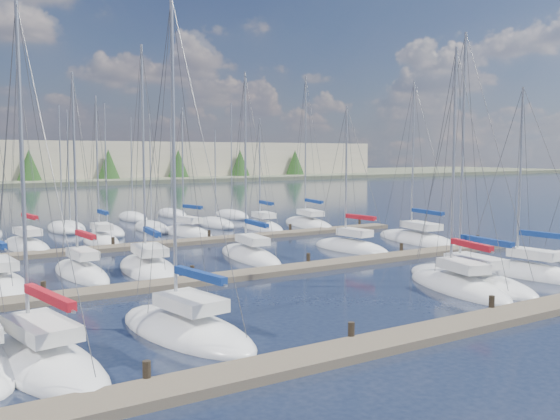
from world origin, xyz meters
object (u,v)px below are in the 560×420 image
sailboat_p (187,233)px  sailboat_q (262,227)px  sailboat_o (101,240)px  sailboat_b (38,359)px  sailboat_n (26,246)px  sailboat_c (186,330)px  sailboat_r (308,224)px  sailboat_m (417,239)px  sailboat_i (81,273)px  sailboat_f (527,273)px  sailboat_k (250,256)px  sailboat_e (469,281)px  sailboat_j (148,268)px  sailboat_l (351,248)px  sailboat_d (458,286)px

sailboat_p → sailboat_q: 7.83m
sailboat_o → sailboat_b: sailboat_b is taller
sailboat_n → sailboat_c: bearing=-93.7°
sailboat_r → sailboat_o: (-20.61, -0.48, 0.01)m
sailboat_m → sailboat_i: sailboat_m is taller
sailboat_f → sailboat_k: (-10.53, 13.97, 0.00)m
sailboat_p → sailboat_e: sailboat_e is taller
sailboat_m → sailboat_j: size_ratio=0.95×
sailboat_k → sailboat_p: bearing=90.7°
sailboat_r → sailboat_p: bearing=-170.3°
sailboat_i → sailboat_m: bearing=-3.2°
sailboat_c → sailboat_o: (4.76, 26.76, 0.02)m
sailboat_m → sailboat_p: size_ratio=1.16×
sailboat_l → sailboat_n: 24.24m
sailboat_j → sailboat_p: bearing=65.7°
sailboat_l → sailboat_d: sailboat_d is taller
sailboat_l → sailboat_j: size_ratio=0.79×
sailboat_n → sailboat_p: bearing=-2.4°
sailboat_m → sailboat_f: bearing=-100.3°
sailboat_c → sailboat_r: (25.38, 27.24, 0.01)m
sailboat_k → sailboat_b: 22.02m
sailboat_r → sailboat_i: (-25.62, -13.15, 0.01)m
sailboat_f → sailboat_o: sailboat_o is taller
sailboat_j → sailboat_n: size_ratio=0.97×
sailboat_l → sailboat_o: (-14.36, 13.72, 0.02)m
sailboat_q → sailboat_o: size_ratio=0.90×
sailboat_p → sailboat_m: bearing=-55.0°
sailboat_e → sailboat_o: 29.15m
sailboat_f → sailboat_o: 31.65m
sailboat_m → sailboat_j: 22.89m
sailboat_l → sailboat_b: sailboat_b is taller
sailboat_e → sailboat_j: size_ratio=1.00×
sailboat_k → sailboat_b: sailboat_k is taller
sailboat_f → sailboat_n: sailboat_n is taller
sailboat_d → sailboat_o: sailboat_d is taller
sailboat_r → sailboat_b: bearing=-127.3°
sailboat_q → sailboat_b: sailboat_b is taller
sailboat_r → sailboat_i: bearing=-141.9°
sailboat_q → sailboat_n: bearing=-168.9°
sailboat_f → sailboat_k: bearing=121.4°
sailboat_q → sailboat_d: bearing=-91.7°
sailboat_c → sailboat_n: (-0.84, 26.80, 0.02)m
sailboat_c → sailboat_e: 16.95m
sailboat_m → sailboat_r: (-1.10, 13.62, 0.01)m
sailboat_p → sailboat_n: bearing=173.1°
sailboat_f → sailboat_l: sailboat_f is taller
sailboat_d → sailboat_q: size_ratio=1.20×
sailboat_p → sailboat_o: 7.84m
sailboat_k → sailboat_o: sailboat_k is taller
sailboat_i → sailboat_n: (-0.59, 12.71, 0.00)m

